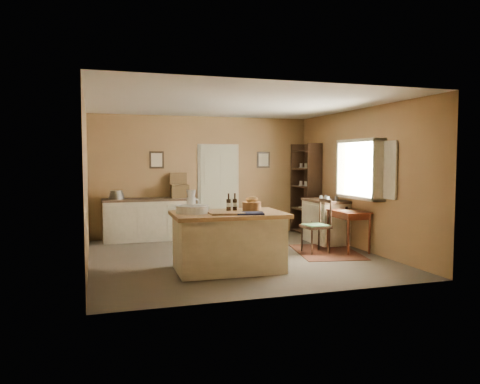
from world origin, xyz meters
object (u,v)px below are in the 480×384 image
object	(u,v)px
work_island	(228,240)
writing_desk	(348,216)
desk_chair	(316,227)
shelving_unit	(307,189)
right_cabinet	(325,221)
sideboard	(149,218)

from	to	relation	value
work_island	writing_desk	size ratio (longest dim) A/B	2.07
writing_desk	desk_chair	world-z (taller)	desk_chair
work_island	shelving_unit	bearing A→B (deg)	48.04
desk_chair	right_cabinet	bearing A→B (deg)	48.90
writing_desk	right_cabinet	world-z (taller)	right_cabinet
work_island	writing_desk	xyz separation A→B (m)	(2.61, 0.82, 0.18)
sideboard	desk_chair	distance (m)	3.61
sideboard	shelving_unit	bearing A→B (deg)	-3.64
work_island	desk_chair	distance (m)	2.12
desk_chair	shelving_unit	size ratio (longest dim) A/B	0.46
sideboard	desk_chair	xyz separation A→B (m)	(2.79, -2.29, 0.00)
right_cabinet	shelving_unit	bearing A→B (deg)	82.51
desk_chair	writing_desk	bearing A→B (deg)	-6.69
right_cabinet	writing_desk	bearing A→B (deg)	-89.99
writing_desk	work_island	bearing A→B (deg)	-162.64
right_cabinet	desk_chair	bearing A→B (deg)	-127.12
shelving_unit	desk_chair	bearing A→B (deg)	-111.75
shelving_unit	right_cabinet	bearing A→B (deg)	-97.49
work_island	right_cabinet	size ratio (longest dim) A/B	1.61
sideboard	desk_chair	size ratio (longest dim) A/B	2.00
desk_chair	right_cabinet	size ratio (longest dim) A/B	0.89
sideboard	writing_desk	bearing A→B (deg)	-33.84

